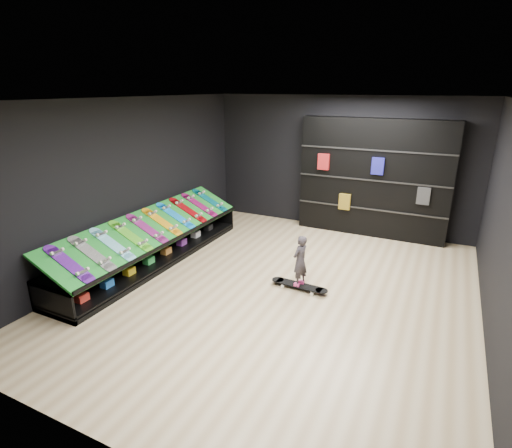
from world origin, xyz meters
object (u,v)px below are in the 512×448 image
at_px(child, 300,270).
at_px(display_rack, 154,249).
at_px(back_shelving, 373,179).
at_px(floor_skateboard, 299,287).

bearing_deg(child, display_rack, -70.03).
xyz_separation_m(back_shelving, child, (-0.49, -3.18, -0.93)).
xyz_separation_m(back_shelving, floor_skateboard, (-0.49, -3.18, -1.24)).
relative_size(floor_skateboard, child, 1.91).
distance_m(display_rack, floor_skateboard, 2.88).
xyz_separation_m(display_rack, back_shelving, (3.36, 3.32, 1.03)).
bearing_deg(back_shelving, floor_skateboard, -98.85).
bearing_deg(child, floor_skateboard, 180.00).
height_order(display_rack, back_shelving, back_shelving).
relative_size(display_rack, back_shelving, 1.41).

